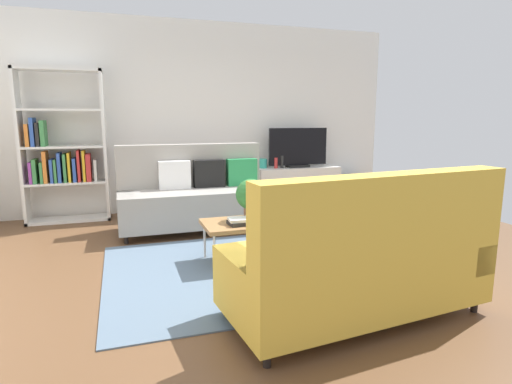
{
  "coord_description": "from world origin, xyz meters",
  "views": [
    {
      "loc": [
        -1.22,
        -3.82,
        1.45
      ],
      "look_at": [
        0.17,
        0.41,
        0.65
      ],
      "focal_mm": 29.21,
      "sensor_mm": 36.0,
      "label": 1
    }
  ],
  "objects_px": {
    "tv_console": "(297,186)",
    "storage_trunk": "(357,189)",
    "bottle_1": "(282,162)",
    "tv": "(298,148)",
    "coffee_table": "(257,223)",
    "potted_plant": "(251,196)",
    "vase_0": "(263,163)",
    "couch_green": "(359,260)",
    "couch_beige": "(195,195)",
    "bookshelf": "(62,152)",
    "table_book_0": "(241,223)",
    "bottle_0": "(276,163)"
  },
  "relations": [
    {
      "from": "tv_console",
      "to": "table_book_0",
      "type": "bearing_deg",
      "value": -124.14
    },
    {
      "from": "coffee_table",
      "to": "tv",
      "type": "bearing_deg",
      "value": 57.94
    },
    {
      "from": "tv_console",
      "to": "potted_plant",
      "type": "relative_size",
      "value": 3.34
    },
    {
      "from": "bookshelf",
      "to": "storage_trunk",
      "type": "bearing_deg",
      "value": -1.48
    },
    {
      "from": "couch_beige",
      "to": "tv_console",
      "type": "relative_size",
      "value": 1.36
    },
    {
      "from": "coffee_table",
      "to": "bookshelf",
      "type": "bearing_deg",
      "value": 130.26
    },
    {
      "from": "vase_0",
      "to": "bottle_1",
      "type": "bearing_deg",
      "value": -17.03
    },
    {
      "from": "bottle_0",
      "to": "bottle_1",
      "type": "bearing_deg",
      "value": 0.0
    },
    {
      "from": "vase_0",
      "to": "bookshelf",
      "type": "bearing_deg",
      "value": -179.42
    },
    {
      "from": "couch_beige",
      "to": "couch_green",
      "type": "relative_size",
      "value": 0.96
    },
    {
      "from": "couch_beige",
      "to": "vase_0",
      "type": "relative_size",
      "value": 12.51
    },
    {
      "from": "storage_trunk",
      "to": "bottle_1",
      "type": "relative_size",
      "value": 2.57
    },
    {
      "from": "tv",
      "to": "bottle_1",
      "type": "height_order",
      "value": "tv"
    },
    {
      "from": "couch_beige",
      "to": "coffee_table",
      "type": "distance_m",
      "value": 1.48
    },
    {
      "from": "couch_beige",
      "to": "storage_trunk",
      "type": "xyz_separation_m",
      "value": [
        2.98,
        0.87,
        -0.23
      ]
    },
    {
      "from": "couch_green",
      "to": "tv_console",
      "type": "bearing_deg",
      "value": 66.81
    },
    {
      "from": "couch_beige",
      "to": "potted_plant",
      "type": "distance_m",
      "value": 1.41
    },
    {
      "from": "vase_0",
      "to": "couch_green",
      "type": "bearing_deg",
      "value": -99.09
    },
    {
      "from": "storage_trunk",
      "to": "tv",
      "type": "bearing_deg",
      "value": 175.84
    },
    {
      "from": "bookshelf",
      "to": "potted_plant",
      "type": "bearing_deg",
      "value": -49.53
    },
    {
      "from": "couch_beige",
      "to": "tv",
      "type": "height_order",
      "value": "tv"
    },
    {
      "from": "couch_beige",
      "to": "storage_trunk",
      "type": "bearing_deg",
      "value": -163.55
    },
    {
      "from": "tv_console",
      "to": "tv",
      "type": "relative_size",
      "value": 1.4
    },
    {
      "from": "tv",
      "to": "potted_plant",
      "type": "distance_m",
      "value": 2.79
    },
    {
      "from": "storage_trunk",
      "to": "vase_0",
      "type": "relative_size",
      "value": 3.42
    },
    {
      "from": "bookshelf",
      "to": "bottle_0",
      "type": "bearing_deg",
      "value": -1.09
    },
    {
      "from": "tv",
      "to": "potted_plant",
      "type": "bearing_deg",
      "value": -123.61
    },
    {
      "from": "couch_green",
      "to": "bottle_1",
      "type": "distance_m",
      "value": 3.9
    },
    {
      "from": "couch_green",
      "to": "storage_trunk",
      "type": "bearing_deg",
      "value": 52.52
    },
    {
      "from": "table_book_0",
      "to": "vase_0",
      "type": "distance_m",
      "value": 2.79
    },
    {
      "from": "potted_plant",
      "to": "bottle_0",
      "type": "relative_size",
      "value": 2.45
    },
    {
      "from": "potted_plant",
      "to": "vase_0",
      "type": "relative_size",
      "value": 2.76
    },
    {
      "from": "storage_trunk",
      "to": "coffee_table",
      "type": "bearing_deg",
      "value": -138.42
    },
    {
      "from": "bookshelf",
      "to": "potted_plant",
      "type": "xyz_separation_m",
      "value": [
        2.0,
        -2.35,
        -0.32
      ]
    },
    {
      "from": "table_book_0",
      "to": "couch_green",
      "type": "bearing_deg",
      "value": -69.82
    },
    {
      "from": "tv",
      "to": "coffee_table",
      "type": "bearing_deg",
      "value": -122.06
    },
    {
      "from": "couch_beige",
      "to": "tv_console",
      "type": "bearing_deg",
      "value": -152.48
    },
    {
      "from": "tv_console",
      "to": "storage_trunk",
      "type": "distance_m",
      "value": 1.11
    },
    {
      "from": "couch_green",
      "to": "potted_plant",
      "type": "height_order",
      "value": "couch_green"
    },
    {
      "from": "couch_beige",
      "to": "bookshelf",
      "type": "bearing_deg",
      "value": -30.86
    },
    {
      "from": "couch_beige",
      "to": "couch_green",
      "type": "bearing_deg",
      "value": 103.45
    },
    {
      "from": "tv_console",
      "to": "bookshelf",
      "type": "relative_size",
      "value": 0.67
    },
    {
      "from": "couch_green",
      "to": "tv",
      "type": "bearing_deg",
      "value": 66.72
    },
    {
      "from": "tv_console",
      "to": "potted_plant",
      "type": "distance_m",
      "value": 2.81
    },
    {
      "from": "tv",
      "to": "storage_trunk",
      "type": "height_order",
      "value": "tv"
    },
    {
      "from": "storage_trunk",
      "to": "bookshelf",
      "type": "bearing_deg",
      "value": 178.52
    },
    {
      "from": "potted_plant",
      "to": "vase_0",
      "type": "distance_m",
      "value": 2.56
    },
    {
      "from": "couch_green",
      "to": "vase_0",
      "type": "bearing_deg",
      "value": 75.14
    },
    {
      "from": "tv_console",
      "to": "vase_0",
      "type": "distance_m",
      "value": 0.7
    },
    {
      "from": "couch_green",
      "to": "storage_trunk",
      "type": "xyz_separation_m",
      "value": [
        2.3,
        3.72,
        -0.23
      ]
    }
  ]
}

